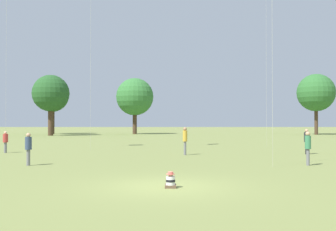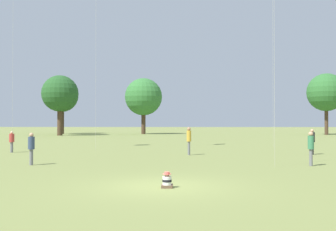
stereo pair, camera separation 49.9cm
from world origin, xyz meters
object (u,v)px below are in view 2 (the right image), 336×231
at_px(seated_toddler, 167,181).
at_px(person_standing_1, 12,140).
at_px(person_standing_0, 312,139).
at_px(person_standing_3, 311,145).
at_px(distant_tree_3, 143,97).
at_px(distant_tree_1, 326,92).
at_px(distant_tree_2, 60,94).
at_px(person_standing_2, 189,138).
at_px(person_standing_4, 31,146).
at_px(distant_tree_0, 62,96).

bearing_deg(seated_toddler, person_standing_1, 129.31).
height_order(person_standing_0, person_standing_3, person_standing_3).
distance_m(person_standing_3, distant_tree_3, 52.14).
relative_size(seated_toddler, person_standing_3, 0.32).
distance_m(person_standing_1, distant_tree_1, 53.76).
xyz_separation_m(person_standing_1, distant_tree_2, (-7.15, 34.52, 5.76)).
height_order(seated_toddler, person_standing_2, person_standing_2).
bearing_deg(distant_tree_3, person_standing_4, -91.22).
bearing_deg(distant_tree_0, person_standing_3, -61.26).
xyz_separation_m(distant_tree_0, distant_tree_3, (14.98, -0.76, -0.24)).
distance_m(distant_tree_1, distant_tree_2, 44.00).
bearing_deg(seated_toddler, person_standing_3, 44.68).
relative_size(person_standing_0, person_standing_1, 1.12).
xyz_separation_m(seated_toddler, distant_tree_3, (-6.02, 56.83, 6.40)).
xyz_separation_m(person_standing_2, distant_tree_0, (-22.03, 44.80, 5.72)).
relative_size(person_standing_1, distant_tree_1, 0.15).
height_order(person_standing_1, distant_tree_2, distant_tree_2).
height_order(person_standing_1, person_standing_4, person_standing_4).
xyz_separation_m(person_standing_0, distant_tree_2, (-28.00, 35.70, 5.64)).
xyz_separation_m(person_standing_0, distant_tree_0, (-30.28, 44.16, 5.84)).
bearing_deg(person_standing_1, person_standing_0, -42.37).
distance_m(person_standing_0, distant_tree_1, 43.47).
distance_m(person_standing_4, distant_tree_2, 44.47).
bearing_deg(person_standing_3, person_standing_2, -161.89).
distance_m(distant_tree_2, distant_tree_3, 14.85).
bearing_deg(person_standing_1, person_standing_3, -62.44).
xyz_separation_m(person_standing_4, distant_tree_2, (-11.63, 42.54, 5.68)).
xyz_separation_m(person_standing_3, distant_tree_3, (-12.96, 50.19, 5.58)).
relative_size(person_standing_0, distant_tree_0, 0.17).
height_order(person_standing_0, distant_tree_0, distant_tree_0).
bearing_deg(distant_tree_0, person_standing_2, -63.81).
bearing_deg(distant_tree_1, seated_toddler, -115.12).
xyz_separation_m(person_standing_4, distant_tree_1, (32.16, 46.88, 6.13)).
height_order(person_standing_0, distant_tree_1, distant_tree_1).
relative_size(person_standing_1, person_standing_2, 0.83).
height_order(distant_tree_2, distant_tree_3, distant_tree_3).
bearing_deg(distant_tree_3, distant_tree_1, -6.16).
relative_size(seated_toddler, person_standing_1, 0.36).
xyz_separation_m(distant_tree_0, distant_tree_1, (46.07, -4.12, 0.26)).
bearing_deg(distant_tree_1, person_standing_3, -111.16).
xyz_separation_m(person_standing_2, distant_tree_2, (-19.75, 36.34, 5.53)).
xyz_separation_m(seated_toddler, person_standing_1, (-11.57, 14.62, 0.68)).
xyz_separation_m(seated_toddler, distant_tree_1, (25.07, 53.48, 6.90)).
xyz_separation_m(person_standing_1, person_standing_3, (18.51, -7.98, 0.14)).
distance_m(person_standing_0, person_standing_3, 7.19).
relative_size(seated_toddler, distant_tree_3, 0.05).
height_order(seated_toddler, person_standing_1, person_standing_1).
relative_size(distant_tree_0, distant_tree_2, 1.03).
xyz_separation_m(person_standing_4, distant_tree_0, (-13.91, 51.00, 5.88)).
bearing_deg(person_standing_3, distant_tree_3, 168.75).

